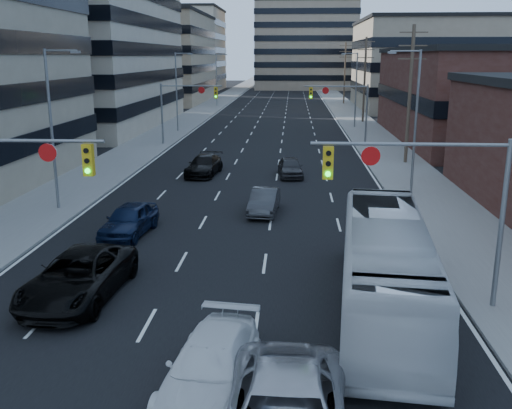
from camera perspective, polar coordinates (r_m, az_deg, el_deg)
The scene contains 27 objects.
road_surface at distance 141.22m, azimuth 2.54°, elevation 11.13°, with size 18.00×300.00×0.02m, color black.
sidewalk_left at distance 141.92m, azimuth -2.20°, elevation 11.18°, with size 5.00×300.00×0.15m, color slate.
sidewalk_right at distance 141.45m, azimuth 7.29°, elevation 11.06°, with size 5.00×300.00×0.15m, color slate.
office_left_mid at distance 77.16m, azimuth -20.14°, elevation 17.79°, with size 26.00×34.00×28.00m, color #ADA089.
office_left_far at distance 114.14m, azimuth -10.27°, elevation 14.10°, with size 20.00×30.00×16.00m, color gray.
storefront_right_mid at distance 64.61m, azimuth 23.09°, elevation 9.84°, with size 20.00×30.00×9.00m, color #472119.
office_right_far at distance 101.38m, azimuth 16.71°, elevation 13.13°, with size 22.00×28.00×14.00m, color gray.
bg_block_left at distance 154.06m, azimuth -8.18°, elevation 15.01°, with size 24.00×24.00×20.00m, color #ADA089.
bg_block_right at distance 143.92m, azimuth 15.75°, elevation 13.07°, with size 22.00×22.00×12.00m, color gray.
signal_near_right at distance 19.93m, azimuth 16.81°, elevation 1.57°, with size 6.59×0.33×6.00m.
signal_far_left at distance 57.08m, azimuth -7.13°, elevation 10.19°, with size 6.09×0.33×6.00m.
signal_far_right at distance 56.29m, azimuth 8.67°, elevation 10.08°, with size 6.09×0.33×6.00m.
utility_pole_block at distance 47.92m, azimuth 15.13°, elevation 10.75°, with size 2.20×0.28×11.00m.
utility_pole_midblock at distance 77.54m, azimuth 10.81°, elevation 12.29°, with size 2.20×0.28×11.00m.
utility_pole_distant at distance 107.37m, azimuth 8.87°, elevation 12.95°, with size 2.20×0.28×11.00m.
streetlight_left_near at distance 33.83m, azimuth -19.57°, elevation 7.75°, with size 2.03×0.22×9.00m.
streetlight_left_mid at distance 67.33m, azimuth -7.83°, elevation 11.47°, with size 2.03×0.22×9.00m.
streetlight_left_far at distance 101.85m, azimuth -3.89°, elevation 12.60°, with size 2.03×0.22×9.00m.
streetlight_right_near at distance 36.86m, azimuth 15.48°, elevation 8.57°, with size 2.03×0.22×9.00m.
streetlight_right_far at distance 71.40m, azimuth 9.85°, elevation 11.57°, with size 2.03×0.22×9.00m.
black_pickup at distance 21.86m, azimuth -17.34°, elevation -6.91°, with size 2.79×6.04×1.68m, color black.
white_van at distance 15.57m, azimuth -4.58°, elevation -15.81°, with size 2.06×5.08×1.47m, color silver.
transit_bus at distance 19.96m, azimuth 12.82°, elevation -6.16°, with size 2.78×11.89×3.31m, color silver.
sedan_blue at distance 28.80m, azimuth -12.57°, elevation -1.50°, with size 1.86×4.61×1.57m, color black.
sedan_grey_center at distance 32.06m, azimuth 0.83°, elevation 0.31°, with size 1.45×4.15×1.37m, color #333335.
sedan_black_far at distance 42.63m, azimuth -5.21°, elevation 3.92°, with size 2.05×5.05×1.46m, color black.
sedan_grey_right at distance 42.00m, azimuth 3.45°, elevation 3.75°, with size 1.67×4.14×1.41m, color #2C2C2F.
Camera 1 is at (2.90, -10.92, 8.62)m, focal length 40.00 mm.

